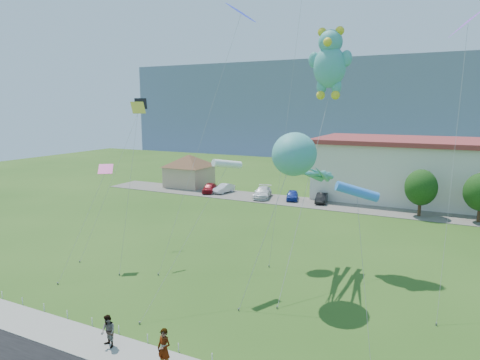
% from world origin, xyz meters
% --- Properties ---
extents(ground, '(160.00, 160.00, 0.00)m').
position_xyz_m(ground, '(0.00, 0.00, 0.00)').
color(ground, '#274C15').
rests_on(ground, ground).
extents(parking_strip, '(70.00, 6.00, 0.06)m').
position_xyz_m(parking_strip, '(0.00, 35.00, 0.03)').
color(parking_strip, '#59544C').
rests_on(parking_strip, ground).
extents(hill_ridge, '(160.00, 50.00, 25.00)m').
position_xyz_m(hill_ridge, '(0.00, 120.00, 12.50)').
color(hill_ridge, slate).
rests_on(hill_ridge, ground).
extents(pavilion, '(9.20, 9.20, 5.00)m').
position_xyz_m(pavilion, '(-24.00, 38.00, 3.02)').
color(pavilion, tan).
rests_on(pavilion, ground).
extents(rope_fence, '(26.05, 0.05, 0.50)m').
position_xyz_m(rope_fence, '(0.00, -1.30, 0.25)').
color(rope_fence, white).
rests_on(rope_fence, ground).
extents(tree_near, '(3.60, 3.60, 5.47)m').
position_xyz_m(tree_near, '(10.00, 34.00, 3.39)').
color(tree_near, '#3F2B19').
rests_on(tree_near, ground).
extents(pedestrian_left, '(0.77, 0.53, 2.01)m').
position_xyz_m(pedestrian_left, '(1.27, -2.86, 1.11)').
color(pedestrian_left, gray).
rests_on(pedestrian_left, sidewalk).
extents(pedestrian_right, '(1.02, 0.90, 1.75)m').
position_xyz_m(pedestrian_right, '(-2.45, -2.65, 0.97)').
color(pedestrian_right, gray).
rests_on(pedestrian_right, sidewalk).
extents(parked_car_red, '(2.79, 4.31, 1.37)m').
position_xyz_m(parked_car_red, '(-18.51, 34.96, 0.74)').
color(parked_car_red, maroon).
rests_on(parked_car_red, parking_strip).
extents(parked_car_silver, '(1.97, 4.02, 1.27)m').
position_xyz_m(parked_car_silver, '(-16.56, 35.74, 0.69)').
color(parked_car_silver, silver).
rests_on(parked_car_silver, parking_strip).
extents(parked_car_white, '(3.22, 5.40, 1.47)m').
position_xyz_m(parked_car_white, '(-10.11, 35.07, 0.79)').
color(parked_car_white, white).
rests_on(parked_car_white, parking_strip).
extents(parked_car_blue, '(2.52, 4.00, 1.27)m').
position_xyz_m(parked_car_blue, '(-5.98, 35.62, 0.69)').
color(parked_car_blue, '#1B3198').
rests_on(parked_car_blue, parking_strip).
extents(parked_car_black, '(1.83, 3.90, 1.24)m').
position_xyz_m(parked_car_black, '(-1.95, 35.68, 0.68)').
color(parked_car_black, black).
rests_on(parked_car_black, parking_strip).
extents(octopus_kite, '(3.42, 10.20, 10.87)m').
position_xyz_m(octopus_kite, '(3.69, 9.33, 8.83)').
color(octopus_kite, teal).
rests_on(octopus_kite, ground).
extents(teddy_bear_kite, '(3.48, 11.98, 18.61)m').
position_xyz_m(teddy_bear_kite, '(3.69, 16.27, 15.99)').
color(teddy_bear_kite, teal).
rests_on(teddy_bear_kite, ground).
extents(small_kite_purple, '(1.80, 9.16, 18.89)m').
position_xyz_m(small_kite_purple, '(13.16, 15.82, 17.74)').
color(small_kite_purple, purple).
rests_on(small_kite_purple, ground).
extents(small_kite_blue, '(3.15, 10.24, 21.01)m').
position_xyz_m(small_kite_blue, '(-4.05, 15.70, 19.75)').
color(small_kite_blue, blue).
rests_on(small_kite_blue, ground).
extents(small_kite_white, '(2.31, 8.32, 9.11)m').
position_xyz_m(small_kite_white, '(-0.69, 7.15, 8.60)').
color(small_kite_white, white).
rests_on(small_kite_white, ground).
extents(small_kite_black, '(1.29, 8.77, 13.19)m').
position_xyz_m(small_kite_black, '(-13.33, 12.86, 11.14)').
color(small_kite_black, black).
rests_on(small_kite_black, ground).
extents(small_kite_pink, '(1.29, 5.85, 8.08)m').
position_xyz_m(small_kite_pink, '(-11.45, 6.56, 6.91)').
color(small_kite_pink, '#F6369F').
rests_on(small_kite_pink, ground).
extents(small_kite_cyan, '(2.00, 4.30, 8.70)m').
position_xyz_m(small_kite_cyan, '(8.72, 3.59, 8.21)').
color(small_kite_cyan, '#327DE2').
rests_on(small_kite_cyan, ground).
extents(small_kite_yellow, '(2.36, 5.61, 12.84)m').
position_xyz_m(small_kite_yellow, '(-10.27, 9.49, 10.94)').
color(small_kite_yellow, gold).
rests_on(small_kite_yellow, ground).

